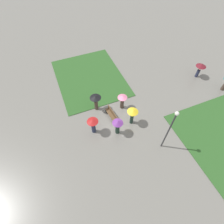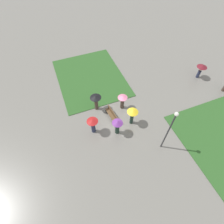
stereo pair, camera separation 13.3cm
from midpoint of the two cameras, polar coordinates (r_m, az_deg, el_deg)
name	(u,v)px [view 1 (the left image)]	position (r m, az deg, el deg)	size (l,w,h in m)	color
ground_plane	(117,118)	(17.98, 1.28, -1.95)	(90.00, 90.00, 0.00)	slate
lawn_patch_near	(90,77)	(22.30, -7.44, 11.14)	(9.81, 7.76, 0.06)	#2D5B26
park_bench	(112,114)	(17.66, -0.25, -0.78)	(1.99, 0.65, 0.90)	brown
lamp_post	(170,127)	(14.25, 18.27, -4.66)	(0.32, 0.32, 5.12)	#2D2D30
crowd_person_purple	(118,125)	(16.00, 1.61, -4.29)	(1.00, 1.00, 1.85)	#1E3328
crowd_person_black	(96,100)	(17.75, -5.56, 3.88)	(1.15, 1.15, 1.95)	#47382D
crowd_person_yellow	(132,114)	(16.66, 6.44, -0.72)	(1.06, 1.06, 1.95)	#1E3328
crowd_person_red	(93,124)	(16.16, -6.46, -3.97)	(1.05, 1.05, 1.88)	#282D47
crowd_person_pink	(122,100)	(17.99, 3.16, 3.86)	(0.99, 0.99, 1.76)	#47382D
lone_walker_far_path	(200,68)	(23.85, 26.75, 12.84)	(1.18, 1.18, 1.82)	#282D47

